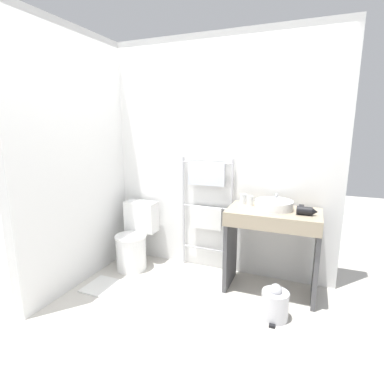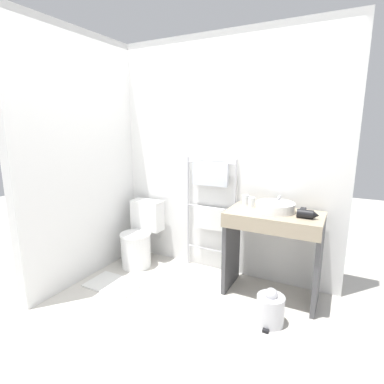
% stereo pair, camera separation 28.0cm
% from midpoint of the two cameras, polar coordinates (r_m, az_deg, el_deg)
% --- Properties ---
extents(ground_plane, '(12.00, 12.00, 0.00)m').
position_cam_midpoint_polar(ground_plane, '(2.68, -8.43, -25.10)').
color(ground_plane, beige).
extents(wall_back, '(2.62, 0.12, 2.57)m').
position_cam_midpoint_polar(wall_back, '(3.33, 2.31, 6.50)').
color(wall_back, white).
rests_on(wall_back, ground_plane).
extents(wall_side, '(0.12, 1.86, 2.57)m').
position_cam_midpoint_polar(wall_side, '(3.42, -22.15, 5.75)').
color(wall_side, white).
rests_on(wall_side, ground_plane).
extents(toilet, '(0.38, 0.52, 0.76)m').
position_cam_midpoint_polar(toilet, '(3.63, -13.05, -8.80)').
color(toilet, white).
rests_on(toilet, ground_plane).
extents(towel_radiator, '(0.60, 0.06, 1.29)m').
position_cam_midpoint_polar(towel_radiator, '(3.33, 0.34, -1.35)').
color(towel_radiator, silver).
rests_on(towel_radiator, ground_plane).
extents(vanity_counter, '(0.86, 0.50, 0.85)m').
position_cam_midpoint_polar(vanity_counter, '(2.99, 12.39, -8.68)').
color(vanity_counter, gray).
rests_on(vanity_counter, ground_plane).
extents(sink_basin, '(0.36, 0.36, 0.08)m').
position_cam_midpoint_polar(sink_basin, '(2.94, 12.72, -2.39)').
color(sink_basin, white).
rests_on(sink_basin, vanity_counter).
extents(faucet, '(0.02, 0.10, 0.11)m').
position_cam_midpoint_polar(faucet, '(3.09, 13.26, -1.11)').
color(faucet, silver).
rests_on(faucet, vanity_counter).
extents(cup_near_wall, '(0.07, 0.07, 0.10)m').
position_cam_midpoint_polar(cup_near_wall, '(3.11, 7.19, -1.31)').
color(cup_near_wall, white).
rests_on(cup_near_wall, vanity_counter).
extents(cup_near_edge, '(0.07, 0.07, 0.09)m').
position_cam_midpoint_polar(cup_near_edge, '(3.04, 8.38, -1.67)').
color(cup_near_edge, white).
rests_on(cup_near_edge, vanity_counter).
extents(hair_dryer, '(0.18, 0.16, 0.08)m').
position_cam_midpoint_polar(hair_dryer, '(2.84, 18.21, -3.40)').
color(hair_dryer, black).
rests_on(hair_dryer, vanity_counter).
extents(trash_bin, '(0.23, 0.26, 0.32)m').
position_cam_midpoint_polar(trash_bin, '(2.79, 12.59, -20.18)').
color(trash_bin, silver).
rests_on(trash_bin, ground_plane).
extents(bath_mat, '(0.56, 0.36, 0.01)m').
position_cam_midpoint_polar(bath_mat, '(3.35, -17.51, -17.16)').
color(bath_mat, silver).
rests_on(bath_mat, ground_plane).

